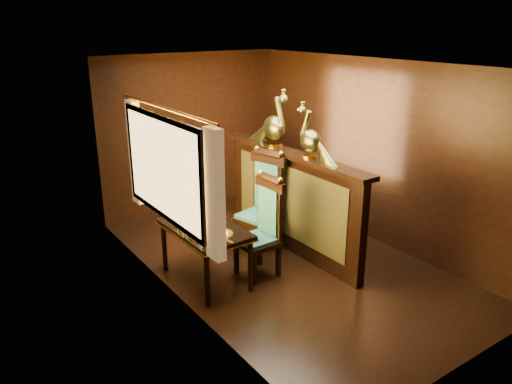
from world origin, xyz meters
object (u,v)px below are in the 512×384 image
Objects in this scene: peacock_left at (311,131)px; peacock_right at (274,117)px; dining_table at (204,232)px; chair_right at (264,199)px; chair_left at (265,223)px.

peacock_left is 0.86× the size of peacock_right.
dining_table is at bearing -159.93° from peacock_right.
dining_table is 1.52× the size of peacock_right.
peacock_left reaches higher than chair_right.
peacock_right is at bearing 90.00° from peacock_left.
peacock_left is at bearing -10.74° from dining_table.
peacock_right is at bearing 18.94° from dining_table.
peacock_right reaches higher than chair_right.
chair_right is at bearing 14.31° from dining_table.
chair_right is 2.08× the size of peacock_left.
chair_right is 1.15m from peacock_left.
peacock_left reaches higher than chair_left.
dining_table is 1.76m from peacock_left.
peacock_right is (1.38, 0.50, 1.13)m from dining_table.
chair_right reaches higher than dining_table.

